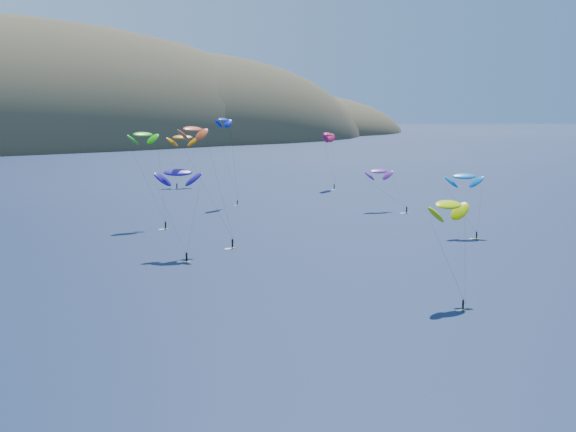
# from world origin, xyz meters

# --- Properties ---
(kitesurfer_2) EXTENTS (9.46, 10.17, 18.03)m
(kitesurfer_2) POSITION_xyz_m (4.32, 39.61, 15.52)
(kitesurfer_2) COLOR #B0E119
(kitesurfer_2) RESTS_ON ground
(kitesurfer_3) EXTENTS (9.04, 13.23, 25.74)m
(kitesurfer_3) POSITION_xyz_m (-9.37, 138.89, 23.31)
(kitesurfer_3) COLOR #B0E119
(kitesurfer_3) RESTS_ON ground
(kitesurfer_4) EXTENTS (8.88, 9.30, 28.26)m
(kitesurfer_4) POSITION_xyz_m (26.59, 163.97, 25.95)
(kitesurfer_4) COLOR #B0E119
(kitesurfer_4) RESTS_ON ground
(kitesurfer_5) EXTENTS (9.84, 11.07, 16.58)m
(kitesurfer_5) POSITION_xyz_m (50.48, 84.17, 14.07)
(kitesurfer_5) COLOR #B0E119
(kitesurfer_5) RESTS_ON ground
(kitesurfer_6) EXTENTS (9.18, 13.21, 13.77)m
(kitesurfer_6) POSITION_xyz_m (59.31, 128.62, 11.37)
(kitesurfer_6) COLOR #B0E119
(kitesurfer_6) RESTS_ON ground
(kitesurfer_8) EXTENTS (10.39, 11.12, 22.22)m
(kitesurfer_8) POSITION_xyz_m (79.13, 184.01, 19.48)
(kitesurfer_8) COLOR #B0E119
(kitesurfer_8) RESTS_ON ground
(kitesurfer_9) EXTENTS (11.65, 9.50, 28.25)m
(kitesurfer_9) POSITION_xyz_m (-11.88, 102.86, 25.89)
(kitesurfer_9) COLOR #B0E119
(kitesurfer_9) RESTS_ON ground
(kitesurfer_10) EXTENTS (10.32, 14.16, 19.88)m
(kitesurfer_10) POSITION_xyz_m (-17.87, 97.63, 17.21)
(kitesurfer_10) COLOR #B0E119
(kitesurfer_10) RESTS_ON ground
(kitesurfer_11) EXTENTS (13.83, 14.16, 21.24)m
(kitesurfer_11) POSITION_xyz_m (36.94, 218.22, 18.08)
(kitesurfer_11) COLOR #B0E119
(kitesurfer_11) RESTS_ON ground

